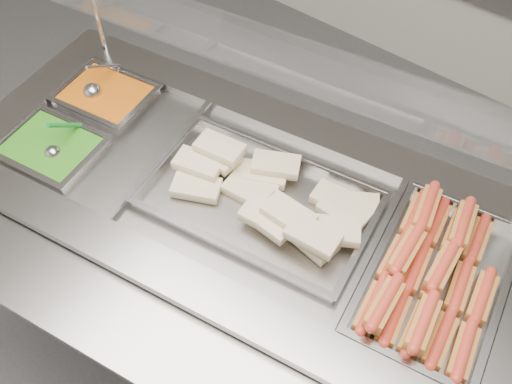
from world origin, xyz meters
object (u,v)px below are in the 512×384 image
Objects in this scene: sneeze_guard at (278,56)px; pan_wraps at (259,203)px; pan_hotdogs at (434,284)px; ladle at (94,91)px; steam_counter at (244,265)px; serving_spoon at (55,148)px.

pan_wraps is (0.10, -0.22, -0.43)m from sneeze_guard.
ladle is (-1.43, -0.10, 0.05)m from pan_hotdogs.
sneeze_guard is 0.85m from pan_hotdogs.
pan_hotdogs and pan_wraps have the same top height.
ladle reaches higher than pan_hotdogs.
steam_counter is at bearing -1.28° from ladle.
pan_wraps is 3.83× the size of ladle.
pan_wraps is at bearing -170.49° from pan_hotdogs.
steam_counter is 0.81m from pan_hotdogs.
serving_spoon is (-0.63, -0.27, 0.50)m from steam_counter.
pan_hotdogs is at bearing 9.51° from steam_counter.
ladle is (-0.82, 0.01, 0.04)m from pan_wraps.
steam_counter is 0.91m from ladle.
steam_counter is 0.92m from sneeze_guard.
sneeze_guard is at bearing 16.83° from ladle.
serving_spoon is (-1.31, -0.38, 0.06)m from pan_hotdogs.
sneeze_guard is 2.27× the size of pan_wraps.
sneeze_guard is at bearing 99.52° from steam_counter.
ladle is 0.32m from serving_spoon.
ladle is at bearing 113.53° from serving_spoon.
ladle and serving_spoon have the same top height.
serving_spoon reaches higher than steam_counter.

